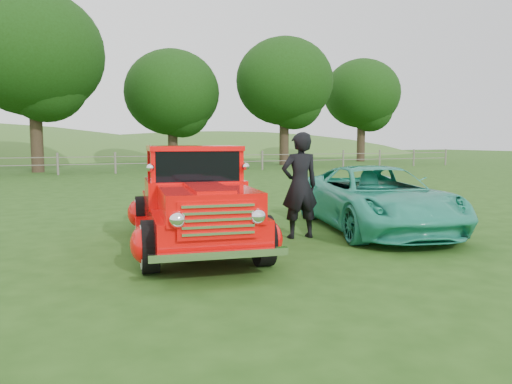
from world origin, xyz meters
name	(u,v)px	position (x,y,z in m)	size (l,w,h in m)	color
ground	(305,260)	(0.00, 0.00, 0.00)	(140.00, 140.00, 0.00)	#214512
distant_hills	(41,193)	(-4.08, 59.46, -4.55)	(116.00, 60.00, 18.00)	#335E22
fence_line	(115,163)	(0.00, 22.00, 0.60)	(48.00, 0.12, 1.20)	#6C665B
tree_near_west	(33,53)	(-4.00, 25.00, 6.80)	(8.00, 8.00, 10.42)	#322419
tree_near_east	(172,93)	(5.00, 29.00, 5.25)	(6.80, 6.80, 8.33)	#322419
tree_mid_east	(284,82)	(13.00, 27.00, 6.17)	(7.20, 7.20, 9.44)	#322419
tree_far_east	(362,94)	(22.00, 30.00, 5.86)	(6.60, 6.60, 8.86)	#322419
red_pickup	(194,203)	(-1.34, 1.58, 0.80)	(2.74, 5.18, 1.78)	black
teal_sedan	(376,198)	(2.63, 1.74, 0.67)	(2.21, 4.80, 1.33)	teal
man	(300,185)	(0.77, 1.64, 1.01)	(0.74, 0.49, 2.03)	black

